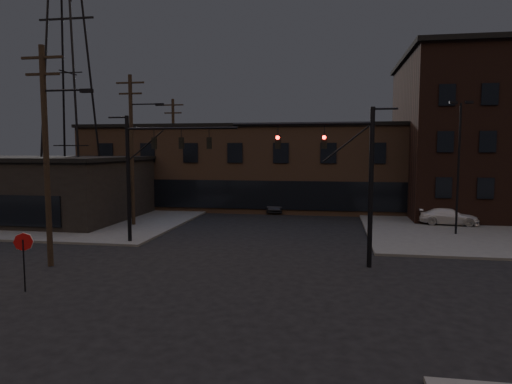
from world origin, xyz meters
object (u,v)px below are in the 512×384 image
at_px(parked_car_lot_a, 473,209).
at_px(parked_car_lot_b, 448,216).
at_px(stop_sign, 23,248).
at_px(traffic_signal_near, 348,169).
at_px(traffic_signal_far, 147,164).
at_px(car_crossing, 276,205).

xyz_separation_m(parked_car_lot_a, parked_car_lot_b, (-2.70, -3.40, -0.18)).
distance_m(stop_sign, parked_car_lot_a, 33.64).
height_order(traffic_signal_near, parked_car_lot_b, traffic_signal_near).
relative_size(traffic_signal_far, parked_car_lot_b, 1.84).
bearing_deg(traffic_signal_far, car_crossing, 68.77).
distance_m(traffic_signal_far, parked_car_lot_b, 22.91).
bearing_deg(stop_sign, traffic_signal_near, 25.90).
distance_m(traffic_signal_far, stop_sign, 10.55).
distance_m(parked_car_lot_a, parked_car_lot_b, 4.35).
bearing_deg(parked_car_lot_b, stop_sign, 139.77).
relative_size(traffic_signal_far, car_crossing, 1.97).
distance_m(traffic_signal_near, car_crossing, 20.54).
xyz_separation_m(parked_car_lot_a, car_crossing, (-16.77, 2.27, -0.29)).
bearing_deg(parked_car_lot_b, parked_car_lot_a, -31.71).
height_order(traffic_signal_near, stop_sign, traffic_signal_near).
bearing_deg(parked_car_lot_a, stop_sign, 151.37).
bearing_deg(stop_sign, traffic_signal_far, 82.68).
height_order(parked_car_lot_b, car_crossing, parked_car_lot_b).
bearing_deg(parked_car_lot_b, traffic_signal_far, 123.19).
distance_m(parked_car_lot_b, car_crossing, 15.17).
height_order(stop_sign, parked_car_lot_b, stop_sign).
height_order(parked_car_lot_a, parked_car_lot_b, parked_car_lot_a).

